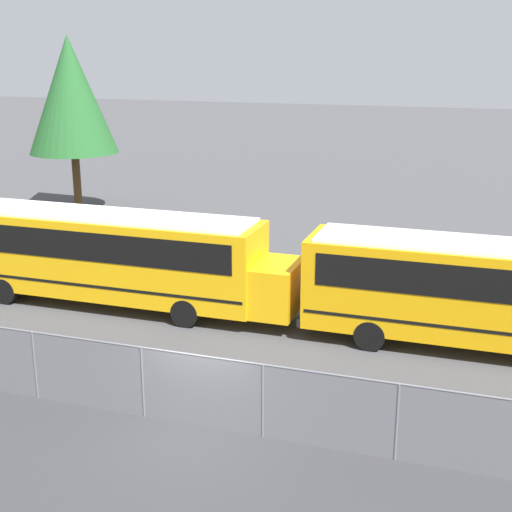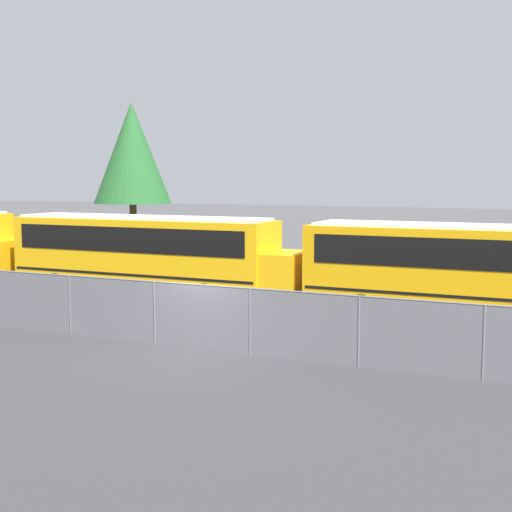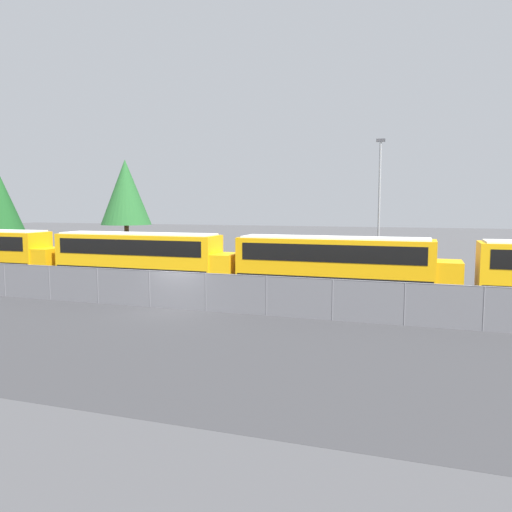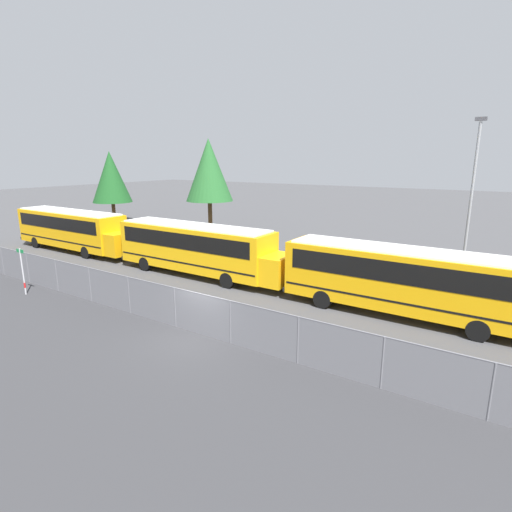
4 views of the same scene
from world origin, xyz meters
The scene contains 5 objects.
ground_plane centered at (0.00, 0.00, 0.00)m, with size 200.00×200.00×0.00m, color #424244.
fence centered at (0.00, 0.00, 0.97)m, with size 65.88×0.07×1.90m.
school_bus_1 centered at (-6.28, 6.95, 1.98)m, with size 12.93×2.51×3.37m.
school_bus_2 centered at (6.95, 6.98, 1.98)m, with size 12.93×2.51×3.37m.
tree_2 centered at (-15.69, 19.78, 6.44)m, with size 4.81×4.81×9.58m.
Camera 1 is at (6.17, -14.39, 8.96)m, focal length 50.00 mm.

